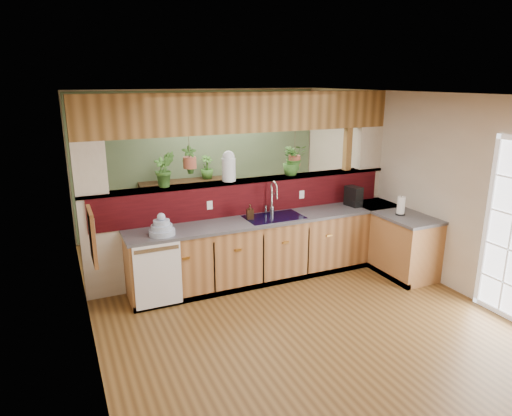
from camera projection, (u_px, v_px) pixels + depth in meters
name	position (u px, v px, depth m)	size (l,w,h in m)	color
ground	(290.00, 309.00, 5.69)	(4.60, 7.00, 0.01)	brown
ceiling	(295.00, 95.00, 4.98)	(4.60, 7.00, 0.01)	brown
wall_back	(201.00, 161.00, 8.41)	(4.60, 0.02, 2.60)	beige
wall_left	(84.00, 236.00, 4.43)	(0.02, 7.00, 2.60)	beige
wall_right	(440.00, 190.00, 6.25)	(0.02, 7.00, 2.60)	beige
pass_through_partition	(249.00, 193.00, 6.56)	(4.60, 0.21, 2.60)	beige
pass_through_ledge	(247.00, 181.00, 6.50)	(4.60, 0.21, 0.04)	brown
header_beam	(247.00, 113.00, 6.24)	(4.60, 0.15, 0.55)	brown
sage_backwall	(202.00, 162.00, 8.39)	(4.55, 0.02, 2.55)	#506645
countertop	(313.00, 244.00, 6.66)	(4.14, 1.52, 0.90)	brown
dishwasher	(158.00, 276.00, 5.57)	(0.58, 0.03, 0.82)	white
navy_sink	(274.00, 222.00, 6.42)	(0.82, 0.50, 0.18)	black
framed_print	(92.00, 236.00, 3.67)	(0.04, 0.35, 0.45)	brown
faucet	(273.00, 196.00, 6.49)	(0.21, 0.21, 0.49)	#B7B7B2
dish_stack	(162.00, 228.00, 5.65)	(0.33, 0.33, 0.28)	#9BACC9
soap_dispenser	(250.00, 212.00, 6.28)	(0.09, 0.10, 0.21)	#382314
coffee_maker	(354.00, 197.00, 6.93)	(0.16, 0.27, 0.30)	black
paper_towel	(401.00, 206.00, 6.48)	(0.13, 0.13, 0.28)	black
glass_jar	(229.00, 166.00, 6.33)	(0.19, 0.19, 0.43)	silver
ledge_plant_left	(165.00, 169.00, 5.97)	(0.26, 0.21, 0.48)	#2D5A1F
ledge_plant_right	(291.00, 161.00, 6.72)	(0.24, 0.24, 0.42)	#2D5A1F
hanging_plant_a	(189.00, 151.00, 6.04)	(0.21, 0.18, 0.50)	brown
hanging_plant_b	(295.00, 147.00, 6.68)	(0.37, 0.33, 0.52)	brown
shelving_console	(185.00, 209.00, 8.25)	(1.57, 0.42, 1.05)	black
shelf_plant_a	(161.00, 170.00, 7.89)	(0.24, 0.16, 0.45)	#2D5A1F
shelf_plant_b	(207.00, 167.00, 8.22)	(0.24, 0.24, 0.42)	#2D5A1F
floor_plant	(267.00, 218.00, 8.32)	(0.60, 0.52, 0.66)	#2D5A1F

